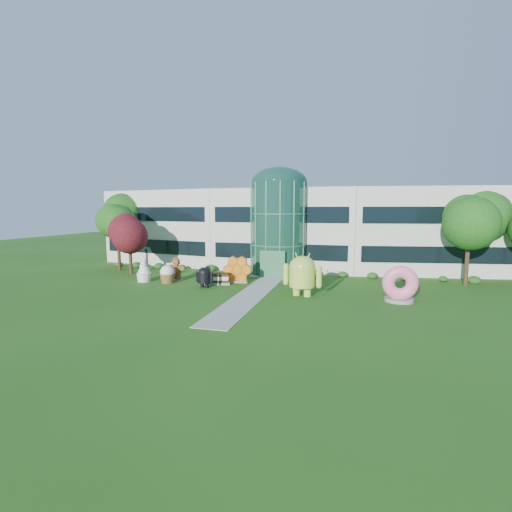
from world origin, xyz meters
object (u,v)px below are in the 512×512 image
(gingerbread, at_px, (176,269))
(android_black, at_px, (204,276))
(donut, at_px, (400,283))
(android_green, at_px, (302,272))

(gingerbread, bearing_deg, android_black, -14.00)
(donut, height_order, gingerbread, donut)
(android_black, xyz_separation_m, donut, (16.35, -0.77, 0.31))
(android_black, height_order, gingerbread, gingerbread)
(android_black, height_order, donut, donut)
(android_green, distance_m, android_black, 9.01)
(donut, bearing_deg, android_green, 178.16)
(android_green, relative_size, android_black, 1.78)
(android_green, relative_size, gingerbread, 1.56)
(android_green, height_order, donut, android_green)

